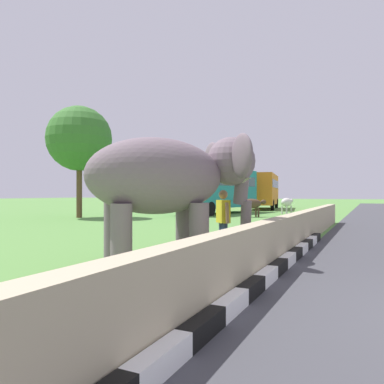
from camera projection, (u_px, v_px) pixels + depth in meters
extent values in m
cube|color=white|center=(159.00, 362.00, 3.17)|extent=(0.90, 0.20, 0.24)
cube|color=black|center=(202.00, 328.00, 3.99)|extent=(0.90, 0.20, 0.24)
cube|color=white|center=(231.00, 305.00, 4.80)|extent=(0.90, 0.20, 0.24)
cube|color=black|center=(251.00, 289.00, 5.61)|extent=(0.90, 0.20, 0.24)
cube|color=white|center=(266.00, 277.00, 6.42)|extent=(0.90, 0.20, 0.24)
cube|color=black|center=(278.00, 268.00, 7.23)|extent=(0.90, 0.20, 0.24)
cube|color=white|center=(288.00, 260.00, 8.04)|extent=(0.90, 0.20, 0.24)
cube|color=black|center=(295.00, 254.00, 8.85)|extent=(0.90, 0.20, 0.24)
cube|color=white|center=(302.00, 249.00, 9.66)|extent=(0.90, 0.20, 0.24)
cube|color=black|center=(307.00, 245.00, 10.47)|extent=(0.90, 0.20, 0.24)
cube|color=white|center=(312.00, 241.00, 11.28)|extent=(0.90, 0.20, 0.24)
cube|color=black|center=(316.00, 238.00, 12.09)|extent=(0.90, 0.20, 0.24)
cube|color=tan|center=(264.00, 247.00, 7.45)|extent=(28.00, 0.36, 1.00)
cylinder|color=slate|center=(185.00, 230.00, 8.96)|extent=(0.44, 0.44, 1.36)
cylinder|color=slate|center=(199.00, 234.00, 8.12)|extent=(0.44, 0.44, 1.36)
cylinder|color=slate|center=(114.00, 233.00, 8.34)|extent=(0.44, 0.44, 1.36)
cylinder|color=slate|center=(121.00, 237.00, 7.50)|extent=(0.44, 0.44, 1.36)
ellipsoid|color=slate|center=(156.00, 176.00, 8.24)|extent=(3.36, 3.28, 1.70)
sphere|color=slate|center=(231.00, 161.00, 8.92)|extent=(1.16, 1.16, 1.16)
ellipsoid|color=#D84C8C|center=(242.00, 155.00, 9.03)|extent=(0.70, 0.71, 0.44)
ellipsoid|color=slate|center=(212.00, 162.00, 9.60)|extent=(0.79, 0.82, 1.00)
ellipsoid|color=slate|center=(242.00, 156.00, 8.15)|extent=(0.79, 0.82, 1.00)
cylinder|color=slate|center=(242.00, 184.00, 9.03)|extent=(0.60, 0.61, 1.00)
cylinder|color=slate|center=(246.00, 217.00, 9.07)|extent=(0.40, 0.41, 0.82)
cone|color=beige|center=(234.00, 181.00, 9.27)|extent=(0.49, 0.51, 0.22)
cone|color=beige|center=(245.00, 180.00, 8.75)|extent=(0.49, 0.51, 0.22)
cylinder|color=navy|center=(222.00, 238.00, 9.57)|extent=(0.15, 0.15, 0.82)
cylinder|color=navy|center=(225.00, 239.00, 9.38)|extent=(0.15, 0.15, 0.82)
cube|color=yellow|center=(223.00, 211.00, 9.48)|extent=(0.46, 0.45, 0.58)
cylinder|color=#9E7251|center=(219.00, 212.00, 9.73)|extent=(0.18, 0.17, 0.53)
cylinder|color=#9E7251|center=(227.00, 213.00, 9.23)|extent=(0.17, 0.17, 0.53)
sphere|color=#9E7251|center=(223.00, 195.00, 9.48)|extent=(0.23, 0.23, 0.23)
cube|color=teal|center=(217.00, 188.00, 29.00)|extent=(9.32, 3.89, 3.00)
cube|color=#3F5160|center=(217.00, 181.00, 29.00)|extent=(8.61, 3.81, 0.76)
cylinder|color=black|center=(223.00, 206.00, 32.02)|extent=(1.03, 0.45, 1.00)
cylinder|color=black|center=(247.00, 207.00, 30.71)|extent=(1.03, 0.45, 1.00)
cylinder|color=black|center=(183.00, 208.00, 27.27)|extent=(1.03, 0.45, 1.00)
cylinder|color=black|center=(210.00, 209.00, 25.96)|extent=(1.03, 0.45, 1.00)
cube|color=orange|center=(263.00, 189.00, 37.76)|extent=(9.37, 3.94, 3.00)
cube|color=#3F5160|center=(263.00, 184.00, 37.76)|extent=(8.66, 3.86, 0.76)
cylinder|color=black|center=(255.00, 203.00, 40.87)|extent=(1.04, 0.46, 1.00)
cylinder|color=black|center=(276.00, 203.00, 40.22)|extent=(1.04, 0.46, 1.00)
cylinder|color=black|center=(248.00, 205.00, 35.29)|extent=(1.04, 0.46, 1.00)
cylinder|color=black|center=(272.00, 205.00, 34.64)|extent=(1.04, 0.46, 1.00)
cylinder|color=#473323|center=(256.00, 212.00, 25.05)|extent=(0.12, 0.12, 0.65)
cylinder|color=#473323|center=(259.00, 212.00, 24.71)|extent=(0.12, 0.12, 0.65)
cylinder|color=#473323|center=(244.00, 212.00, 24.76)|extent=(0.12, 0.12, 0.65)
cylinder|color=#473323|center=(246.00, 212.00, 24.42)|extent=(0.12, 0.12, 0.65)
ellipsoid|color=#473323|center=(251.00, 204.00, 24.74)|extent=(1.48, 1.49, 0.66)
ellipsoid|color=#473323|center=(263.00, 202.00, 25.04)|extent=(0.47, 0.47, 0.32)
cylinder|color=beige|center=(287.00, 209.00, 29.13)|extent=(0.12, 0.12, 0.65)
cylinder|color=beige|center=(291.00, 210.00, 28.91)|extent=(0.12, 0.12, 0.65)
cylinder|color=beige|center=(282.00, 210.00, 28.42)|extent=(0.12, 0.12, 0.65)
cylinder|color=beige|center=(286.00, 210.00, 28.20)|extent=(0.12, 0.12, 0.65)
ellipsoid|color=beige|center=(287.00, 202.00, 28.67)|extent=(1.59, 0.90, 0.66)
ellipsoid|color=beige|center=(291.00, 201.00, 29.41)|extent=(0.44, 0.34, 0.32)
cylinder|color=brown|center=(79.00, 187.00, 24.15)|extent=(0.36, 0.36, 3.99)
sphere|color=#356C2A|center=(79.00, 139.00, 24.17)|extent=(4.21, 4.21, 4.21)
ellipsoid|color=slate|center=(189.00, 202.00, 67.28)|extent=(33.99, 27.19, 11.78)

